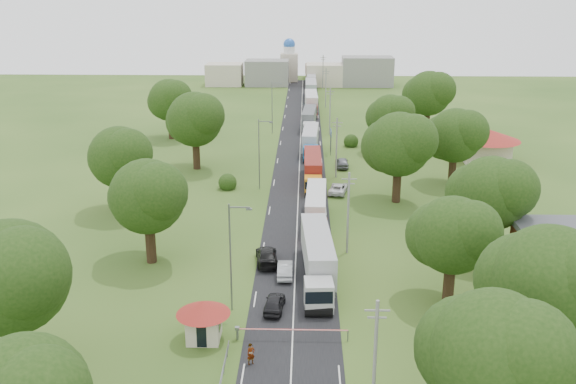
{
  "coord_description": "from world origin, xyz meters",
  "views": [
    {
      "loc": [
        0.92,
        -70.82,
        27.83
      ],
      "look_at": [
        -1.19,
        4.64,
        3.0
      ],
      "focal_mm": 40.0,
      "sensor_mm": 36.0,
      "label": 1
    }
  ],
  "objects_px": {
    "pedestrian_near": "(251,354)",
    "truck_0": "(318,258)",
    "info_sign": "(331,136)",
    "car_lane_front": "(274,303)",
    "car_lane_mid": "(285,270)",
    "guard_booth": "(203,316)",
    "boom_barrier": "(276,331)"
  },
  "relations": [
    {
      "from": "guard_booth",
      "to": "truck_0",
      "type": "relative_size",
      "value": 0.29
    },
    {
      "from": "guard_booth",
      "to": "car_lane_mid",
      "type": "xyz_separation_m",
      "value": [
        6.2,
        12.0,
        -1.47
      ]
    },
    {
      "from": "guard_booth",
      "to": "car_lane_front",
      "type": "height_order",
      "value": "guard_booth"
    },
    {
      "from": "guard_booth",
      "to": "pedestrian_near",
      "type": "relative_size",
      "value": 2.52
    },
    {
      "from": "boom_barrier",
      "to": "info_sign",
      "type": "xyz_separation_m",
      "value": [
        6.56,
        60.0,
        2.11
      ]
    },
    {
      "from": "guard_booth",
      "to": "car_lane_mid",
      "type": "distance_m",
      "value": 13.59
    },
    {
      "from": "info_sign",
      "to": "truck_0",
      "type": "xyz_separation_m",
      "value": [
        -2.99,
        -48.53,
        -0.76
      ]
    },
    {
      "from": "info_sign",
      "to": "pedestrian_near",
      "type": "xyz_separation_m",
      "value": [
        -8.29,
        -63.5,
        -2.13
      ]
    },
    {
      "from": "guard_booth",
      "to": "truck_0",
      "type": "distance_m",
      "value": 14.83
    },
    {
      "from": "pedestrian_near",
      "to": "car_lane_mid",
      "type": "bearing_deg",
      "value": 52.22
    },
    {
      "from": "info_sign",
      "to": "truck_0",
      "type": "relative_size",
      "value": 0.27
    },
    {
      "from": "truck_0",
      "to": "guard_booth",
      "type": "bearing_deg",
      "value": -129.36
    },
    {
      "from": "guard_booth",
      "to": "car_lane_front",
      "type": "bearing_deg",
      "value": 42.35
    },
    {
      "from": "truck_0",
      "to": "info_sign",
      "type": "bearing_deg",
      "value": 86.47
    },
    {
      "from": "truck_0",
      "to": "car_lane_front",
      "type": "xyz_separation_m",
      "value": [
        -3.92,
        -6.47,
        -1.54
      ]
    },
    {
      "from": "boom_barrier",
      "to": "car_lane_front",
      "type": "distance_m",
      "value": 5.02
    },
    {
      "from": "car_lane_front",
      "to": "car_lane_mid",
      "type": "distance_m",
      "value": 7.04
    },
    {
      "from": "truck_0",
      "to": "car_lane_mid",
      "type": "xyz_separation_m",
      "value": [
        -3.21,
        0.53,
        -1.54
      ]
    },
    {
      "from": "car_lane_mid",
      "to": "info_sign",
      "type": "bearing_deg",
      "value": -98.44
    },
    {
      "from": "info_sign",
      "to": "car_lane_front",
      "type": "relative_size",
      "value": 0.99
    },
    {
      "from": "info_sign",
      "to": "car_lane_mid",
      "type": "height_order",
      "value": "info_sign"
    },
    {
      "from": "guard_booth",
      "to": "pedestrian_near",
      "type": "height_order",
      "value": "guard_booth"
    },
    {
      "from": "boom_barrier",
      "to": "guard_booth",
      "type": "height_order",
      "value": "guard_booth"
    },
    {
      "from": "car_lane_front",
      "to": "pedestrian_near",
      "type": "height_order",
      "value": "pedestrian_near"
    },
    {
      "from": "pedestrian_near",
      "to": "car_lane_front",
      "type": "bearing_deg",
      "value": 50.68
    },
    {
      "from": "car_lane_front",
      "to": "truck_0",
      "type": "bearing_deg",
      "value": -115.9
    },
    {
      "from": "info_sign",
      "to": "truck_0",
      "type": "bearing_deg",
      "value": -93.53
    },
    {
      "from": "guard_booth",
      "to": "car_lane_mid",
      "type": "height_order",
      "value": "guard_booth"
    },
    {
      "from": "truck_0",
      "to": "car_lane_mid",
      "type": "bearing_deg",
      "value": 170.6
    },
    {
      "from": "pedestrian_near",
      "to": "truck_0",
      "type": "bearing_deg",
      "value": 40.41
    },
    {
      "from": "car_lane_mid",
      "to": "pedestrian_near",
      "type": "bearing_deg",
      "value": 81.24
    },
    {
      "from": "car_lane_mid",
      "to": "pedestrian_near",
      "type": "distance_m",
      "value": 15.64
    }
  ]
}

